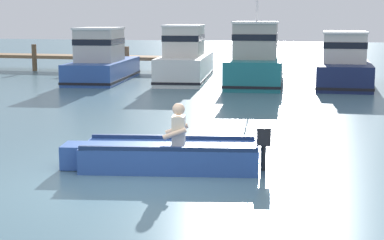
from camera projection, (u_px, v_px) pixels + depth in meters
The scene contains 7 objects.
ground_plane at pixel (137, 183), 9.87m from camera, with size 120.00×120.00×0.00m, color slate.
wooden_dock at pixel (85, 57), 30.43m from camera, with size 10.76×1.57×1.34m.
rowboat_with_person at pixel (166, 155), 10.74m from camera, with size 3.72×1.68×1.19m.
moored_boat_blue at pixel (102, 62), 25.54m from camera, with size 2.84×5.93×2.26m.
moored_boat_white at pixel (185, 60), 25.64m from camera, with size 2.80×6.58×2.37m.
moored_boat_teal at pixel (256, 61), 24.24m from camera, with size 2.73×6.33×4.86m.
moored_boat_navy at pixel (343, 65), 24.20m from camera, with size 2.31×6.85×2.14m.
Camera 1 is at (3.32, -9.01, 2.67)m, focal length 56.45 mm.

